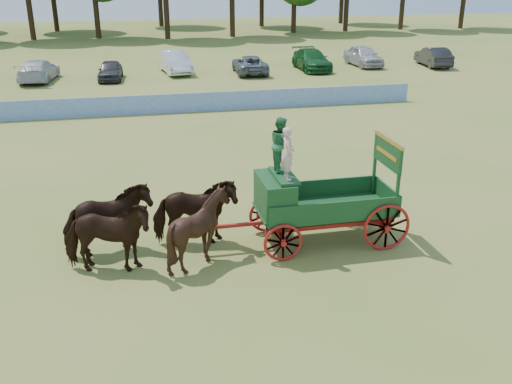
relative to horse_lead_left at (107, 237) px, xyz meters
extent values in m
plane|color=olive|center=(5.06, -0.56, -1.00)|extent=(160.00, 160.00, 0.00)
imported|color=black|center=(0.00, 0.00, 0.00)|extent=(2.53, 1.50, 2.00)
imported|color=black|center=(0.00, 1.10, 0.00)|extent=(2.56, 1.62, 2.00)
imported|color=black|center=(2.40, 0.00, 0.00)|extent=(1.93, 1.75, 2.01)
imported|color=black|center=(2.40, 1.10, 0.00)|extent=(2.41, 1.17, 2.00)
cube|color=#AB111C|center=(4.60, 0.55, -0.40)|extent=(0.12, 2.00, 0.12)
cube|color=#AB111C|center=(7.60, 0.55, -0.40)|extent=(0.12, 2.00, 0.12)
cube|color=#AB111C|center=(6.10, 0.00, -0.28)|extent=(3.80, 0.10, 0.12)
cube|color=#AB111C|center=(6.10, 1.10, -0.28)|extent=(3.80, 0.10, 0.12)
cube|color=#AB111C|center=(3.70, 0.55, -0.25)|extent=(2.80, 0.09, 0.09)
cube|color=#184820|center=(6.10, 0.55, 0.00)|extent=(3.80, 1.80, 0.10)
cube|color=#184820|center=(6.10, -0.33, 0.30)|extent=(3.80, 0.06, 0.55)
cube|color=#184820|center=(6.10, 1.43, 0.30)|extent=(3.80, 0.06, 0.55)
cube|color=#184820|center=(7.98, 0.55, 0.30)|extent=(0.06, 1.80, 0.55)
cube|color=#184820|center=(4.60, 0.55, 0.55)|extent=(0.85, 1.70, 1.05)
cube|color=#184820|center=(4.85, 0.55, 1.12)|extent=(0.55, 1.50, 0.08)
cube|color=#184820|center=(4.22, 0.55, 0.35)|extent=(0.10, 1.60, 0.65)
cube|color=#184820|center=(4.40, 0.55, 0.05)|extent=(0.55, 1.60, 0.06)
cube|color=#184820|center=(7.90, -0.25, 0.95)|extent=(0.08, 0.08, 1.80)
cube|color=#184820|center=(7.90, 1.35, 0.95)|extent=(0.08, 0.08, 1.80)
cube|color=#184820|center=(7.90, 0.55, 1.55)|extent=(0.07, 1.75, 0.75)
cube|color=gold|center=(7.90, 0.55, 1.95)|extent=(0.08, 1.80, 0.09)
cube|color=gold|center=(7.86, 0.55, 1.55)|extent=(0.02, 1.30, 0.12)
torus|color=#AB111C|center=(4.60, -0.40, -0.45)|extent=(1.09, 0.09, 1.09)
torus|color=#AB111C|center=(4.60, 1.50, -0.45)|extent=(1.09, 0.09, 1.09)
torus|color=#AB111C|center=(7.60, -0.40, -0.30)|extent=(1.39, 0.09, 1.39)
torus|color=#AB111C|center=(7.60, 1.50, -0.30)|extent=(1.39, 0.09, 1.39)
imported|color=beige|center=(4.85, 0.20, 1.88)|extent=(0.34, 0.52, 1.43)
imported|color=#296E3F|center=(4.85, 0.90, 1.92)|extent=(0.58, 0.74, 1.53)
cube|color=#1E4FA7|center=(4.06, 17.44, -0.48)|extent=(26.00, 0.08, 1.05)
imported|color=silver|center=(-5.36, 29.04, -0.26)|extent=(2.66, 5.33, 1.49)
imported|color=#333338|center=(-0.41, 28.34, -0.33)|extent=(1.85, 4.06, 1.35)
imported|color=silver|center=(4.32, 30.17, -0.18)|extent=(2.38, 5.15, 1.64)
imported|color=slate|center=(9.81, 28.77, -0.33)|extent=(2.46, 4.96, 1.35)
imported|color=#144C1E|center=(14.87, 29.39, -0.23)|extent=(2.26, 5.37, 1.55)
imported|color=#B2B2B7|center=(19.58, 30.33, -0.20)|extent=(2.10, 4.80, 1.61)
imported|color=#262628|center=(25.03, 28.93, -0.23)|extent=(2.20, 4.82, 1.53)
cylinder|color=#382314|center=(-9.22, 55.31, 1.71)|extent=(0.60, 0.60, 5.43)
cylinder|color=#382314|center=(-2.17, 55.10, 1.42)|extent=(0.60, 0.60, 4.84)
cylinder|color=#382314|center=(5.44, 52.81, 1.66)|extent=(0.60, 0.60, 5.33)
cylinder|color=#382314|center=(12.97, 53.56, 1.45)|extent=(0.60, 0.60, 4.90)
cylinder|color=#382314|center=(21.09, 56.25, 1.23)|extent=(0.60, 0.60, 4.46)
cylinder|color=#382314|center=(27.87, 56.27, 1.43)|extent=(0.60, 0.60, 4.86)
cylinder|color=#382314|center=(35.74, 57.05, 1.77)|extent=(0.60, 0.60, 5.55)
cylinder|color=#382314|center=(44.06, 56.56, 1.44)|extent=(0.60, 0.60, 4.89)
cylinder|color=#382314|center=(-7.59, 64.32, 1.68)|extent=(0.60, 0.60, 5.37)
cylinder|color=#382314|center=(5.72, 68.20, 1.60)|extent=(0.60, 0.60, 5.21)
cylinder|color=#382314|center=(19.08, 64.99, 1.40)|extent=(0.60, 0.60, 4.81)
cylinder|color=#382314|center=(31.16, 66.83, 1.74)|extent=(0.60, 0.60, 5.49)
camera|label=1|loc=(0.90, -13.74, 6.48)|focal=40.00mm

